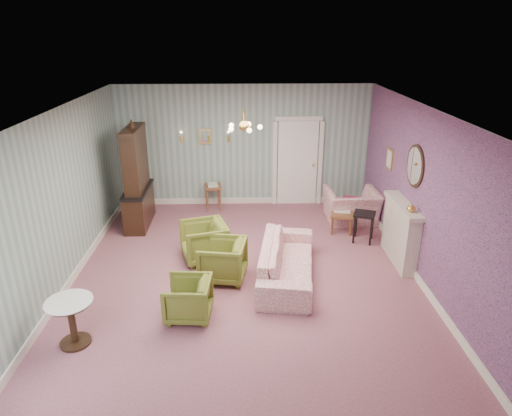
{
  "coord_description": "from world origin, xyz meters",
  "views": [
    {
      "loc": [
        -0.04,
        -7.06,
        4.08
      ],
      "look_at": [
        0.2,
        0.4,
        1.1
      ],
      "focal_mm": 31.73,
      "sensor_mm": 36.0,
      "label": 1
    }
  ],
  "objects_px": {
    "olive_chair_c": "(204,240)",
    "dresser": "(136,175)",
    "olive_chair_a": "(188,297)",
    "pedestal_table": "(72,322)",
    "coffee_table": "(341,219)",
    "side_table_black": "(363,227)",
    "wingback_chair": "(352,201)",
    "olive_chair_b": "(222,258)",
    "fireplace": "(400,233)",
    "sofa_chintz": "(287,255)"
  },
  "relations": [
    {
      "from": "olive_chair_c",
      "to": "dresser",
      "type": "xyz_separation_m",
      "value": [
        -1.55,
        1.7,
        0.74
      ]
    },
    {
      "from": "olive_chair_a",
      "to": "pedestal_table",
      "type": "relative_size",
      "value": 0.99
    },
    {
      "from": "olive_chair_a",
      "to": "coffee_table",
      "type": "height_order",
      "value": "olive_chair_a"
    },
    {
      "from": "side_table_black",
      "to": "pedestal_table",
      "type": "distance_m",
      "value": 5.71
    },
    {
      "from": "olive_chair_a",
      "to": "wingback_chair",
      "type": "bearing_deg",
      "value": 140.96
    },
    {
      "from": "olive_chair_b",
      "to": "pedestal_table",
      "type": "xyz_separation_m",
      "value": [
        -1.98,
        -1.7,
        -0.04
      ]
    },
    {
      "from": "wingback_chair",
      "to": "pedestal_table",
      "type": "distance_m",
      "value": 6.29
    },
    {
      "from": "olive_chair_a",
      "to": "fireplace",
      "type": "xyz_separation_m",
      "value": [
        3.73,
        1.66,
        0.24
      ]
    },
    {
      "from": "dresser",
      "to": "fireplace",
      "type": "height_order",
      "value": "dresser"
    },
    {
      "from": "olive_chair_b",
      "to": "fireplace",
      "type": "bearing_deg",
      "value": 108.51
    },
    {
      "from": "olive_chair_a",
      "to": "side_table_black",
      "type": "bearing_deg",
      "value": 131.32
    },
    {
      "from": "wingback_chair",
      "to": "olive_chair_a",
      "type": "bearing_deg",
      "value": 45.53
    },
    {
      "from": "coffee_table",
      "to": "pedestal_table",
      "type": "xyz_separation_m",
      "value": [
        -4.49,
        -3.75,
        0.13
      ]
    },
    {
      "from": "wingback_chair",
      "to": "coffee_table",
      "type": "distance_m",
      "value": 0.52
    },
    {
      "from": "coffee_table",
      "to": "olive_chair_b",
      "type": "bearing_deg",
      "value": -140.69
    },
    {
      "from": "dresser",
      "to": "coffee_table",
      "type": "height_order",
      "value": "dresser"
    },
    {
      "from": "olive_chair_a",
      "to": "dresser",
      "type": "relative_size",
      "value": 0.3
    },
    {
      "from": "wingback_chair",
      "to": "side_table_black",
      "type": "height_order",
      "value": "wingback_chair"
    },
    {
      "from": "olive_chair_a",
      "to": "coffee_table",
      "type": "relative_size",
      "value": 0.79
    },
    {
      "from": "sofa_chintz",
      "to": "wingback_chair",
      "type": "xyz_separation_m",
      "value": [
        1.68,
        2.4,
        0.06
      ]
    },
    {
      "from": "dresser",
      "to": "coffee_table",
      "type": "relative_size",
      "value": 2.66
    },
    {
      "from": "olive_chair_b",
      "to": "side_table_black",
      "type": "relative_size",
      "value": 1.26
    },
    {
      "from": "coffee_table",
      "to": "wingback_chair",
      "type": "bearing_deg",
      "value": 49.46
    },
    {
      "from": "sofa_chintz",
      "to": "olive_chair_b",
      "type": "bearing_deg",
      "value": 97.65
    },
    {
      "from": "sofa_chintz",
      "to": "pedestal_table",
      "type": "relative_size",
      "value": 3.23
    },
    {
      "from": "olive_chair_b",
      "to": "coffee_table",
      "type": "relative_size",
      "value": 0.9
    },
    {
      "from": "dresser",
      "to": "olive_chair_c",
      "type": "bearing_deg",
      "value": -48.25
    },
    {
      "from": "olive_chair_a",
      "to": "coffee_table",
      "type": "xyz_separation_m",
      "value": [
        2.98,
        3.17,
        -0.12
      ]
    },
    {
      "from": "olive_chair_b",
      "to": "fireplace",
      "type": "distance_m",
      "value": 3.31
    },
    {
      "from": "pedestal_table",
      "to": "sofa_chintz",
      "type": "bearing_deg",
      "value": 28.54
    },
    {
      "from": "olive_chair_a",
      "to": "olive_chair_c",
      "type": "xyz_separation_m",
      "value": [
        0.11,
        1.84,
        0.06
      ]
    },
    {
      "from": "olive_chair_c",
      "to": "coffee_table",
      "type": "relative_size",
      "value": 0.94
    },
    {
      "from": "olive_chair_c",
      "to": "pedestal_table",
      "type": "relative_size",
      "value": 1.17
    },
    {
      "from": "wingback_chair",
      "to": "pedestal_table",
      "type": "bearing_deg",
      "value": 39.08
    },
    {
      "from": "wingback_chair",
      "to": "coffee_table",
      "type": "xyz_separation_m",
      "value": [
        -0.29,
        -0.34,
        -0.28
      ]
    },
    {
      "from": "fireplace",
      "to": "dresser",
      "type": "bearing_deg",
      "value": 160.1
    },
    {
      "from": "olive_chair_c",
      "to": "dresser",
      "type": "distance_m",
      "value": 2.42
    },
    {
      "from": "sofa_chintz",
      "to": "pedestal_table",
      "type": "height_order",
      "value": "sofa_chintz"
    },
    {
      "from": "olive_chair_b",
      "to": "olive_chair_c",
      "type": "height_order",
      "value": "olive_chair_c"
    },
    {
      "from": "olive_chair_c",
      "to": "wingback_chair",
      "type": "xyz_separation_m",
      "value": [
        3.17,
        1.67,
        0.09
      ]
    },
    {
      "from": "olive_chair_a",
      "to": "sofa_chintz",
      "type": "height_order",
      "value": "sofa_chintz"
    },
    {
      "from": "wingback_chair",
      "to": "side_table_black",
      "type": "distance_m",
      "value": 1.01
    },
    {
      "from": "olive_chair_c",
      "to": "dresser",
      "type": "bearing_deg",
      "value": -154.02
    },
    {
      "from": "wingback_chair",
      "to": "sofa_chintz",
      "type": "bearing_deg",
      "value": 53.6
    },
    {
      "from": "dresser",
      "to": "side_table_black",
      "type": "relative_size",
      "value": 3.71
    },
    {
      "from": "fireplace",
      "to": "side_table_black",
      "type": "relative_size",
      "value": 2.26
    },
    {
      "from": "wingback_chair",
      "to": "dresser",
      "type": "relative_size",
      "value": 0.49
    },
    {
      "from": "olive_chair_b",
      "to": "sofa_chintz",
      "type": "height_order",
      "value": "sofa_chintz"
    },
    {
      "from": "dresser",
      "to": "coffee_table",
      "type": "bearing_deg",
      "value": -5.39
    },
    {
      "from": "sofa_chintz",
      "to": "coffee_table",
      "type": "height_order",
      "value": "sofa_chintz"
    }
  ]
}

